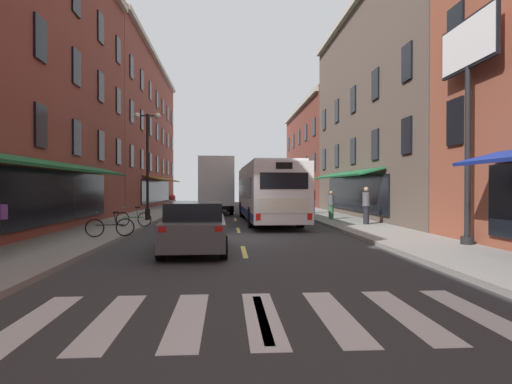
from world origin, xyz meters
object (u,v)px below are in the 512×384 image
(pedestrian_mid, at_px, (331,205))
(pedestrian_far, at_px, (366,205))
(box_truck, at_px, (216,186))
(bicycle_mid, at_px, (134,219))
(sedan_mid, at_px, (217,199))
(motorcycle_rider, at_px, (172,218))
(billboard_sign, at_px, (468,70))
(sedan_near, at_px, (195,226))
(transit_bus, at_px, (267,192))
(bicycle_near, at_px, (110,227))
(street_lamp_twin, at_px, (147,161))
(pedestrian_rear, at_px, (313,200))

(pedestrian_mid, relative_size, pedestrian_far, 0.88)
(box_truck, xyz_separation_m, bicycle_mid, (-3.44, -11.82, -1.55))
(sedan_mid, height_order, motorcycle_rider, motorcycle_rider)
(billboard_sign, height_order, sedan_near, billboard_sign)
(box_truck, xyz_separation_m, pedestrian_far, (7.59, -11.34, -0.97))
(sedan_mid, distance_m, motorcycle_rider, 25.60)
(transit_bus, relative_size, bicycle_near, 7.19)
(billboard_sign, distance_m, pedestrian_mid, 11.89)
(bicycle_near, bearing_deg, motorcycle_rider, 33.08)
(billboard_sign, relative_size, street_lamp_twin, 1.21)
(transit_bus, bearing_deg, motorcycle_rider, -123.54)
(pedestrian_rear, bearing_deg, bicycle_mid, -179.19)
(bicycle_mid, height_order, pedestrian_far, pedestrian_far)
(motorcycle_rider, bearing_deg, pedestrian_mid, 39.35)
(bicycle_near, distance_m, pedestrian_far, 11.92)
(pedestrian_far, bearing_deg, box_truck, -112.47)
(pedestrian_rear, bearing_deg, street_lamp_twin, 166.26)
(billboard_sign, relative_size, sedan_mid, 1.56)
(box_truck, height_order, pedestrian_rear, box_truck)
(bicycle_near, xyz_separation_m, pedestrian_far, (11.00, 4.55, 0.58))
(pedestrian_far, bearing_deg, street_lamp_twin, -73.97)
(bicycle_near, bearing_deg, bicycle_mid, 90.40)
(bicycle_near, height_order, street_lamp_twin, street_lamp_twin)
(sedan_near, xyz_separation_m, bicycle_near, (-3.26, 2.77, -0.25))
(bicycle_mid, relative_size, street_lamp_twin, 0.29)
(bicycle_near, relative_size, pedestrian_mid, 1.05)
(box_truck, xyz_separation_m, pedestrian_mid, (6.69, -7.96, -1.10))
(motorcycle_rider, distance_m, pedestrian_far, 9.50)
(bicycle_near, bearing_deg, transit_bus, 51.03)
(motorcycle_rider, distance_m, street_lamp_twin, 7.60)
(street_lamp_twin, bearing_deg, transit_bus, -0.70)
(pedestrian_mid, distance_m, pedestrian_rear, 5.95)
(billboard_sign, bearing_deg, pedestrian_mid, 98.93)
(bicycle_near, relative_size, bicycle_mid, 1.00)
(bicycle_mid, xyz_separation_m, pedestrian_rear, (10.29, 9.80, 0.57))
(bicycle_near, bearing_deg, sedan_near, -40.30)
(bicycle_near, bearing_deg, sedan_mid, 83.09)
(transit_bus, distance_m, pedestrian_mid, 3.68)
(sedan_mid, height_order, street_lamp_twin, street_lamp_twin)
(bicycle_near, xyz_separation_m, pedestrian_mid, (10.10, 7.93, 0.45))
(sedan_mid, distance_m, bicycle_near, 27.11)
(bicycle_mid, bearing_deg, bicycle_near, -89.60)
(box_truck, distance_m, pedestrian_rear, 7.21)
(billboard_sign, distance_m, box_truck, 20.86)
(box_truck, xyz_separation_m, pedestrian_rear, (6.85, -2.02, -0.98))
(sedan_mid, distance_m, pedestrian_mid, 20.18)
(box_truck, bearing_deg, sedan_near, -90.44)
(sedan_near, relative_size, motorcycle_rider, 2.31)
(pedestrian_mid, xyz_separation_m, pedestrian_rear, (0.17, 5.95, 0.12))
(pedestrian_far, bearing_deg, sedan_near, -12.83)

